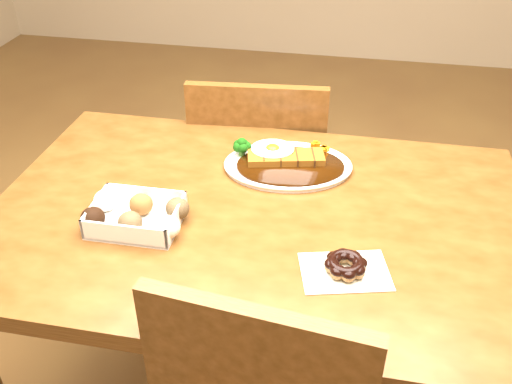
% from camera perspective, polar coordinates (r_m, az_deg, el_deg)
% --- Properties ---
extents(table, '(1.20, 0.80, 0.75)m').
position_cam_1_polar(table, '(1.34, 0.07, -5.39)').
color(table, '#44280D').
rests_on(table, ground).
extents(chair_far, '(0.46, 0.46, 0.87)m').
position_cam_1_polar(chair_far, '(1.88, 0.44, 1.08)').
color(chair_far, '#44280D').
rests_on(chair_far, ground).
extents(katsu_curry_plate, '(0.34, 0.27, 0.06)m').
position_cam_1_polar(katsu_curry_plate, '(1.42, 2.99, 2.99)').
color(katsu_curry_plate, white).
rests_on(katsu_curry_plate, table).
extents(donut_box, '(0.22, 0.15, 0.05)m').
position_cam_1_polar(donut_box, '(1.25, -11.93, -2.20)').
color(donut_box, white).
rests_on(donut_box, table).
extents(pon_de_ring, '(0.19, 0.16, 0.03)m').
position_cam_1_polar(pon_de_ring, '(1.12, 8.95, -7.26)').
color(pon_de_ring, silver).
rests_on(pon_de_ring, table).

